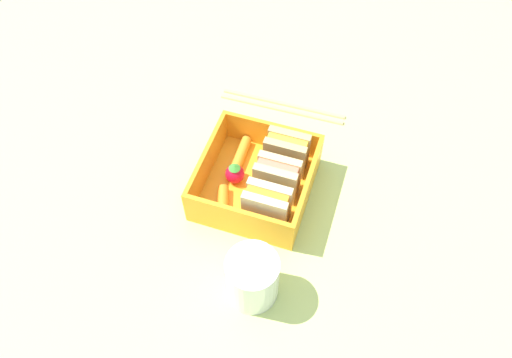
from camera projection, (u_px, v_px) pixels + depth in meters
ground_plane at (256, 194)px, 71.73cm from camera, size 120.00×120.00×2.00cm
bento_tray at (256, 187)px, 70.41cm from camera, size 15.43×14.97×1.20cm
bento_rim at (256, 175)px, 67.89cm from camera, size 15.43×14.97×4.92cm
sandwich_left at (286, 153)px, 69.32cm from camera, size 3.30×5.93×6.12cm
sandwich_center_left at (277, 178)px, 66.87cm from camera, size 3.30×5.93×6.12cm
sandwich_center at (267, 206)px, 64.43cm from camera, size 3.30×5.93×6.12cm
carrot_stick_far_left at (242, 153)px, 72.23cm from camera, size 5.31×1.59×1.47cm
strawberry_far_left at (234, 174)px, 69.15cm from camera, size 2.71×2.71×3.31cm
carrot_stick_left at (223, 203)px, 67.35cm from camera, size 5.40×3.09×1.49cm
chopstick_pair at (282, 105)px, 79.63cm from camera, size 2.36×20.15×0.70cm
drinking_glass at (252, 278)px, 59.18cm from camera, size 6.33×6.33×7.70cm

